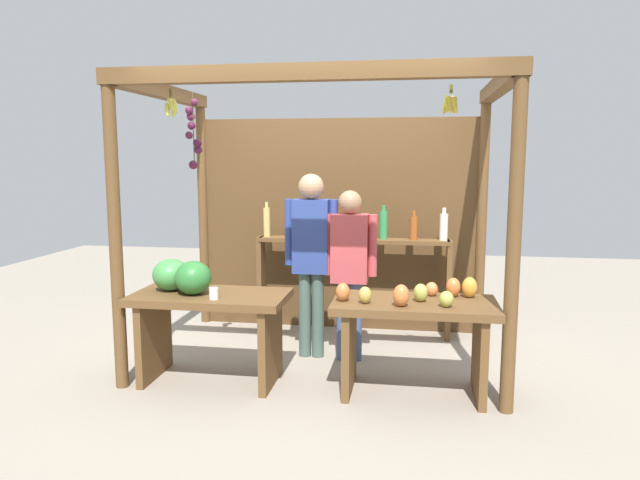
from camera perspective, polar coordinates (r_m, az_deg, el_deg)
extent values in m
plane|color=gray|center=(5.41, 0.32, -11.38)|extent=(12.00, 12.00, 0.00)
cylinder|color=brown|center=(4.71, -19.51, 0.60)|extent=(0.10, 0.10, 2.46)
cylinder|color=brown|center=(4.19, 18.53, -0.21)|extent=(0.10, 0.10, 2.46)
cylinder|color=brown|center=(6.43, -11.44, 2.77)|extent=(0.10, 0.10, 2.46)
cylinder|color=brown|center=(6.06, 15.64, 2.32)|extent=(0.10, 0.10, 2.46)
cube|color=brown|center=(4.21, -1.70, 16.18)|extent=(3.04, 0.12, 0.12)
cube|color=brown|center=(5.56, -15.30, 13.92)|extent=(0.12, 2.00, 0.12)
cube|color=brown|center=(5.13, 17.36, 14.36)|extent=(0.12, 2.00, 0.12)
cube|color=#52381E|center=(6.10, 1.72, 1.49)|extent=(2.94, 0.04, 2.21)
cylinder|color=brown|center=(4.32, 12.79, 14.31)|extent=(0.02, 0.02, 0.06)
ellipsoid|color=gold|center=(4.31, 13.10, 12.81)|extent=(0.04, 0.08, 0.13)
ellipsoid|color=gold|center=(4.34, 12.99, 12.84)|extent=(0.07, 0.06, 0.13)
ellipsoid|color=gold|center=(4.34, 12.67, 12.94)|extent=(0.07, 0.04, 0.13)
ellipsoid|color=gold|center=(4.33, 12.21, 12.71)|extent=(0.06, 0.08, 0.13)
ellipsoid|color=gold|center=(4.30, 12.39, 13.03)|extent=(0.05, 0.07, 0.13)
ellipsoid|color=gold|center=(4.29, 12.67, 12.95)|extent=(0.06, 0.04, 0.13)
ellipsoid|color=gold|center=(4.28, 13.11, 12.80)|extent=(0.07, 0.06, 0.13)
cylinder|color=brown|center=(4.61, -14.48, 13.85)|extent=(0.02, 0.02, 0.06)
ellipsoid|color=#D1CC4C|center=(4.58, -14.10, 12.65)|extent=(0.04, 0.07, 0.12)
ellipsoid|color=#D1CC4C|center=(4.62, -14.15, 12.28)|extent=(0.07, 0.05, 0.12)
ellipsoid|color=#D1CC4C|center=(4.62, -14.58, 12.69)|extent=(0.06, 0.07, 0.12)
ellipsoid|color=#D1CC4C|center=(4.59, -14.81, 12.31)|extent=(0.05, 0.05, 0.12)
ellipsoid|color=#D1CC4C|center=(4.58, -14.44, 12.74)|extent=(0.08, 0.05, 0.12)
cylinder|color=#4C422D|center=(4.78, -12.35, 10.75)|extent=(0.01, 0.01, 0.55)
sphere|color=#511938|center=(4.78, -12.27, 13.10)|extent=(0.06, 0.06, 0.06)
sphere|color=#511938|center=(4.80, -12.76, 12.32)|extent=(0.06, 0.06, 0.06)
sphere|color=#511938|center=(4.82, -12.59, 11.77)|extent=(0.07, 0.07, 0.07)
sphere|color=#47142D|center=(4.80, -12.53, 10.92)|extent=(0.07, 0.07, 0.07)
sphere|color=#511938|center=(4.77, -12.76, 10.02)|extent=(0.06, 0.06, 0.06)
sphere|color=#47142D|center=(4.77, -11.96, 9.29)|extent=(0.07, 0.07, 0.07)
sphere|color=#511938|center=(4.80, -11.91, 8.69)|extent=(0.07, 0.07, 0.07)
sphere|color=#511938|center=(4.81, -12.37, 7.24)|extent=(0.07, 0.07, 0.07)
cube|color=brown|center=(4.74, -10.76, -5.54)|extent=(1.24, 0.64, 0.06)
cube|color=brown|center=(5.02, -16.03, -9.24)|extent=(0.06, 0.58, 0.67)
cube|color=brown|center=(4.70, -4.87, -10.15)|extent=(0.06, 0.58, 0.67)
ellipsoid|color=#2D7533|center=(4.70, -12.37, -3.65)|extent=(0.40, 0.40, 0.27)
ellipsoid|color=#429347|center=(4.89, -14.44, -3.33)|extent=(0.40, 0.40, 0.26)
cylinder|color=white|center=(4.53, -10.41, -5.20)|extent=(0.07, 0.07, 0.09)
cube|color=brown|center=(4.47, 9.28, -6.34)|extent=(1.24, 0.64, 0.06)
cube|color=brown|center=(4.60, 2.90, -10.56)|extent=(0.06, 0.58, 0.67)
cube|color=brown|center=(4.60, 15.45, -10.82)|extent=(0.06, 0.58, 0.67)
ellipsoid|color=#E07F47|center=(4.65, 10.93, -4.76)|extent=(0.13, 0.13, 0.11)
ellipsoid|color=#A8B24C|center=(4.45, 9.88, -5.13)|extent=(0.11, 0.11, 0.14)
ellipsoid|color=gold|center=(4.65, 14.50, -4.53)|extent=(0.15, 0.15, 0.16)
ellipsoid|color=#A8B24C|center=(4.32, 12.34, -5.70)|extent=(0.11, 0.11, 0.12)
ellipsoid|color=#CC7038|center=(4.65, 12.97, -4.55)|extent=(0.16, 0.16, 0.15)
ellipsoid|color=#CC7038|center=(4.40, 2.25, -5.13)|extent=(0.13, 0.13, 0.14)
ellipsoid|color=#B79E47|center=(4.34, 4.46, -5.42)|extent=(0.14, 0.14, 0.13)
ellipsoid|color=#CC7038|center=(4.28, 7.99, -5.43)|extent=(0.17, 0.17, 0.16)
cube|color=brown|center=(6.10, -5.79, -4.31)|extent=(0.05, 0.20, 1.00)
cube|color=brown|center=(5.91, 12.50, -4.86)|extent=(0.05, 0.20, 1.00)
cube|color=brown|center=(5.84, 3.25, -0.04)|extent=(1.91, 0.22, 0.04)
cylinder|color=#D8B266|center=(5.98, -5.26, 1.76)|extent=(0.07, 0.07, 0.30)
cylinder|color=#D8B266|center=(5.96, -5.28, 3.47)|extent=(0.03, 0.03, 0.06)
cylinder|color=#338C4C|center=(5.92, -2.59, 1.43)|extent=(0.07, 0.07, 0.24)
cylinder|color=#338C4C|center=(5.90, -2.60, 2.88)|extent=(0.03, 0.03, 0.06)
cylinder|color=#994C1E|center=(5.86, 0.33, 1.63)|extent=(0.07, 0.07, 0.29)
cylinder|color=#994C1E|center=(5.84, 0.33, 3.34)|extent=(0.03, 0.03, 0.06)
cylinder|color=#338C4C|center=(5.82, 3.29, 1.30)|extent=(0.07, 0.07, 0.24)
cylinder|color=#338C4C|center=(5.81, 3.30, 2.75)|extent=(0.03, 0.03, 0.06)
cylinder|color=#338C4C|center=(5.80, 6.26, 1.47)|extent=(0.08, 0.08, 0.28)
cylinder|color=#338C4C|center=(5.78, 6.28, 3.15)|extent=(0.04, 0.04, 0.06)
cylinder|color=#994C1E|center=(5.80, 9.20, 1.16)|extent=(0.08, 0.08, 0.23)
cylinder|color=#994C1E|center=(5.78, 9.24, 2.59)|extent=(0.03, 0.03, 0.06)
cylinder|color=silver|center=(5.80, 12.08, 1.25)|extent=(0.08, 0.08, 0.26)
cylinder|color=silver|center=(5.79, 12.12, 2.83)|extent=(0.04, 0.04, 0.06)
cylinder|color=#466054|center=(5.32, -1.49, -7.31)|extent=(0.11, 0.11, 0.78)
cylinder|color=#466054|center=(5.30, -0.20, -7.37)|extent=(0.11, 0.11, 0.78)
cube|color=#2D428C|center=(5.17, -0.86, 0.38)|extent=(0.32, 0.19, 0.66)
cylinder|color=#2D428C|center=(5.20, -3.03, 0.78)|extent=(0.08, 0.08, 0.59)
cylinder|color=#2D428C|center=(5.14, 1.33, 0.70)|extent=(0.08, 0.08, 0.59)
sphere|color=tan|center=(5.13, -0.87, 5.28)|extent=(0.23, 0.23, 0.23)
cylinder|color=#45597D|center=(5.24, 2.23, -7.94)|extent=(0.11, 0.11, 0.71)
cylinder|color=#45597D|center=(5.23, 3.55, -7.99)|extent=(0.11, 0.11, 0.71)
cube|color=#BF474C|center=(5.09, 2.94, -0.82)|extent=(0.32, 0.19, 0.60)
cylinder|color=#BF474C|center=(5.11, 0.71, -0.43)|extent=(0.08, 0.08, 0.54)
cylinder|color=#BF474C|center=(5.07, 5.19, -0.54)|extent=(0.08, 0.08, 0.54)
sphere|color=#997051|center=(5.05, 2.97, 3.73)|extent=(0.21, 0.21, 0.21)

